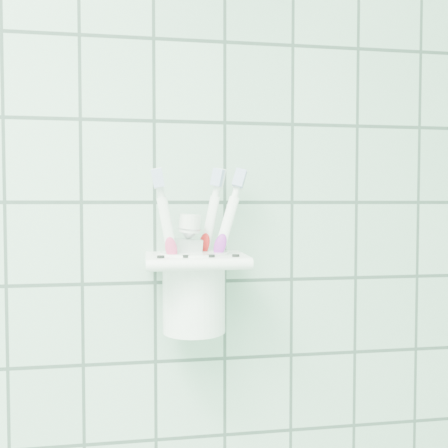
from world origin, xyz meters
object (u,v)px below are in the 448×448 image
toothbrush_pink (186,247)px  toothpaste_tube (181,261)px  toothbrush_blue (197,244)px  cup (194,289)px  holder_bracket (196,261)px  toothbrush_orange (190,244)px

toothbrush_pink → toothpaste_tube: 0.03m
toothbrush_pink → toothbrush_blue: size_ratio=0.96×
toothbrush_pink → cup: bearing=58.2°
holder_bracket → toothbrush_orange: 0.03m
toothbrush_pink → toothbrush_blue: 0.02m
holder_bracket → toothbrush_orange: toothbrush_orange is taller
toothbrush_blue → toothpaste_tube: size_ratio=1.44×
toothbrush_blue → toothbrush_pink: bearing=-180.0°
holder_bracket → toothbrush_pink: (-0.01, -0.01, 0.02)m
toothpaste_tube → holder_bracket: bearing=-18.3°
toothbrush_blue → holder_bracket: bearing=108.1°
toothbrush_pink → toothbrush_blue: toothbrush_blue is taller
holder_bracket → cup: bearing=117.3°
toothbrush_pink → toothbrush_orange: toothbrush_orange is taller
cup → toothbrush_blue: bearing=-85.7°
holder_bracket → toothbrush_orange: (-0.01, 0.02, 0.02)m
cup → toothbrush_pink: 0.06m
cup → toothbrush_pink: bearing=-124.5°
toothbrush_pink → toothpaste_tube: bearing=108.9°
toothpaste_tube → toothbrush_blue: bearing=-52.0°
holder_bracket → toothbrush_pink: toothbrush_pink is taller
holder_bracket → toothbrush_pink: bearing=-137.2°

